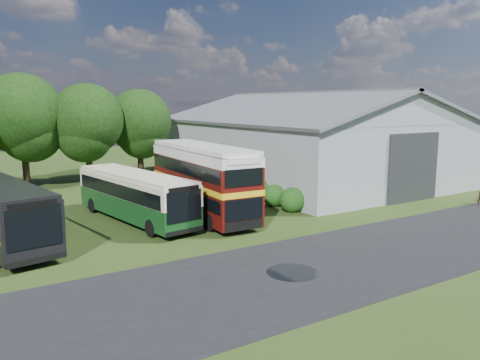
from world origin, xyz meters
TOP-DOWN VIEW (x-y plane):
  - ground at (0.00, 0.00)m, footprint 120.00×120.00m
  - asphalt_road at (3.00, -3.00)m, footprint 60.00×8.00m
  - puddle at (-1.50, -3.00)m, footprint 2.20×2.20m
  - storage_shed at (15.00, 15.98)m, footprint 18.80×24.80m
  - tree_mid at (-8.00, 24.80)m, footprint 6.80×6.80m
  - tree_right_a at (-3.00, 23.80)m, footprint 6.26×6.26m
  - tree_right_b at (2.00, 24.60)m, footprint 5.98×5.98m
  - shrub_front at (5.60, 6.00)m, footprint 1.70×1.70m
  - shrub_mid at (5.60, 8.00)m, footprint 1.60×1.60m
  - shrub_back at (5.60, 10.00)m, footprint 1.80×1.80m
  - bus_green_single at (-4.03, 9.16)m, footprint 4.05×10.94m
  - bus_maroon_double at (0.01, 8.06)m, footprint 3.12×10.63m

SIDE VIEW (x-z plane):
  - ground at x=0.00m, z-range 0.00..0.00m
  - asphalt_road at x=3.00m, z-range -0.01..0.01m
  - puddle at x=-1.50m, z-range -0.01..0.01m
  - shrub_front at x=5.60m, z-range -0.85..0.85m
  - shrub_mid at x=5.60m, z-range -0.80..0.80m
  - shrub_back at x=5.60m, z-range -0.90..0.90m
  - bus_green_single at x=-4.03m, z-range 0.10..3.04m
  - bus_maroon_double at x=0.01m, z-range 0.00..4.52m
  - storage_shed at x=15.00m, z-range 0.09..8.24m
  - tree_right_b at x=2.00m, z-range 1.21..9.66m
  - tree_right_a at x=-3.00m, z-range 1.27..10.10m
  - tree_mid at x=-8.00m, z-range 1.38..10.98m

